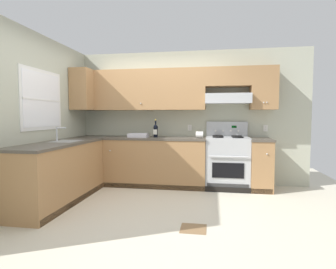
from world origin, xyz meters
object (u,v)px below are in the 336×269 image
wine_bottle (156,130)px  bowl (138,136)px  stove (227,162)px  paper_towel_roll (199,135)px

wine_bottle → bowl: wine_bottle is taller
stove → paper_towel_roll: 0.70m
bowl → paper_towel_roll: bearing=-0.7°
paper_towel_roll → stove: bearing=7.8°
paper_towel_roll → bowl: bearing=179.3°
bowl → wine_bottle: bearing=7.8°
bowl → paper_towel_roll: (1.14, -0.01, 0.03)m
stove → wine_bottle: 1.43m
wine_bottle → paper_towel_roll: wine_bottle is taller
stove → wine_bottle: wine_bottle is taller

